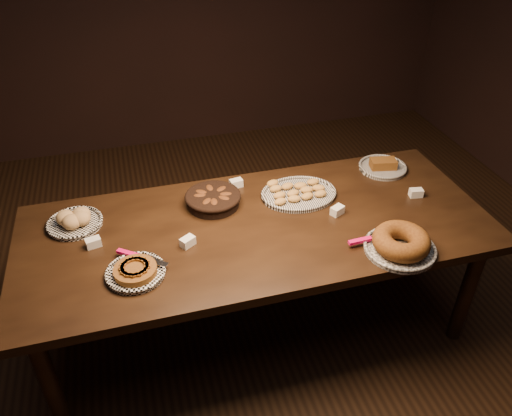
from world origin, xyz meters
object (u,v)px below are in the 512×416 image
object	(u,v)px
buffet_table	(258,236)
apple_tart_plate	(135,271)
bundt_cake_plate	(401,243)
madeleine_platter	(298,193)

from	to	relation	value
buffet_table	apple_tart_plate	distance (m)	0.67
buffet_table	apple_tart_plate	bearing A→B (deg)	-161.67
buffet_table	apple_tart_plate	size ratio (longest dim) A/B	7.92
apple_tart_plate	bundt_cake_plate	distance (m)	1.24
buffet_table	madeleine_platter	xyz separation A→B (m)	(0.29, 0.20, 0.09)
madeleine_platter	bundt_cake_plate	distance (m)	0.65
madeleine_platter	bundt_cake_plate	xyz separation A→B (m)	(0.31, -0.58, 0.03)
apple_tart_plate	bundt_cake_plate	bearing A→B (deg)	-18.20
madeleine_platter	apple_tart_plate	bearing A→B (deg)	-172.43
apple_tart_plate	madeleine_platter	bearing A→B (deg)	13.65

